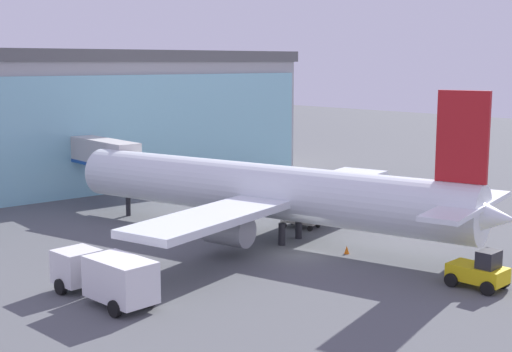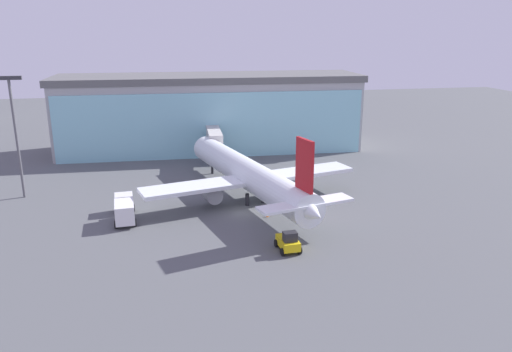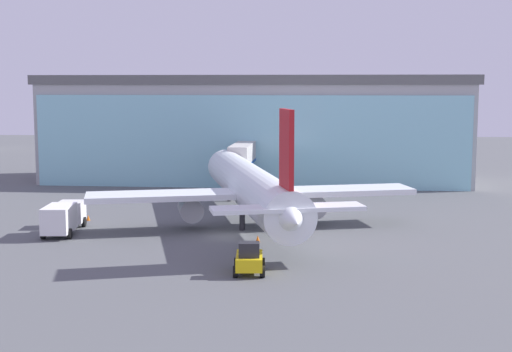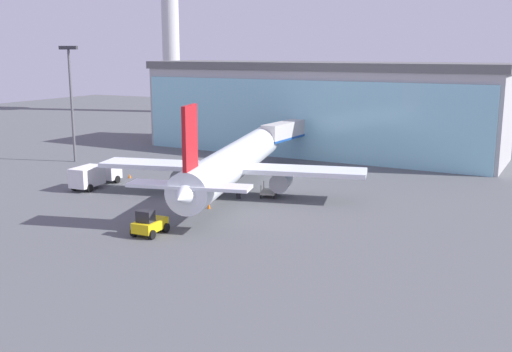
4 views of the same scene
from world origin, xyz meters
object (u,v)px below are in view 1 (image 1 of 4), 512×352
baggage_cart (301,222)px  pushback_tug (479,271)px  airplane (267,191)px  safety_cone_nose (347,250)px  catering_truck (106,275)px  safety_cone_wingtip (62,272)px  jet_bridge (97,153)px

baggage_cart → pushback_tug: size_ratio=0.96×
airplane → safety_cone_nose: airplane is taller
baggage_cart → pushback_tug: 17.70m
airplane → catering_truck: (-16.11, -4.44, -2.03)m
catering_truck → safety_cone_wingtip: size_ratio=13.50×
jet_bridge → pushback_tug: 37.51m
airplane → catering_truck: bearing=91.4°
jet_bridge → pushback_tug: size_ratio=3.70×
catering_truck → baggage_cart: 20.96m
pushback_tug → jet_bridge: bearing=2.0°
jet_bridge → baggage_cart: (6.43, -19.81, -4.06)m
safety_cone_nose → catering_truck: bearing=171.9°
catering_truck → baggage_cart: size_ratio=2.35×
jet_bridge → baggage_cart: size_ratio=3.85×
jet_bridge → safety_cone_nose: jet_bridge is taller
jet_bridge → airplane: (2.21, -20.37, -1.07)m
baggage_cart → safety_cone_wingtip: baggage_cart is taller
catering_truck → baggage_cart: catering_truck is taller
catering_truck → safety_cone_wingtip: bearing=-7.7°
safety_cone_wingtip → pushback_tug: bearing=-47.7°
safety_cone_nose → pushback_tug: bearing=-90.1°
airplane → safety_cone_nose: 7.66m
baggage_cart → pushback_tug: pushback_tug is taller
safety_cone_nose → safety_cone_wingtip: (-16.70, 8.35, 0.00)m
jet_bridge → catering_truck: (-13.90, -24.81, -3.10)m
catering_truck → safety_cone_nose: size_ratio=13.50×
jet_bridge → safety_cone_wingtip: (-13.49, -18.90, -4.29)m
pushback_tug → safety_cone_nose: bearing=-3.0°
safety_cone_wingtip → baggage_cart: bearing=-2.6°
airplane → baggage_cart: airplane is taller
jet_bridge → catering_truck: 28.61m
catering_truck → safety_cone_wingtip: catering_truck is taller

